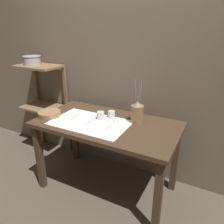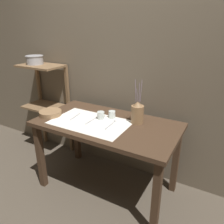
{
  "view_description": "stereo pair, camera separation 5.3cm",
  "coord_description": "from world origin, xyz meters",
  "views": [
    {
      "loc": [
        0.93,
        -1.66,
        1.65
      ],
      "look_at": [
        0.06,
        0.0,
        0.89
      ],
      "focal_mm": 35.0,
      "sensor_mm": 36.0,
      "label": 1
    },
    {
      "loc": [
        0.97,
        -1.63,
        1.65
      ],
      "look_at": [
        0.06,
        0.0,
        0.89
      ],
      "focal_mm": 35.0,
      "sensor_mm": 36.0,
      "label": 2
    }
  ],
  "objects": [
    {
      "name": "linen_cloth",
      "position": [
        -0.14,
        -0.07,
        0.77
      ],
      "size": [
        0.74,
        0.46,
        0.0
      ],
      "color": "white",
      "rests_on": "wooden_table"
    },
    {
      "name": "glass_tumbler_near",
      "position": [
        -0.09,
        0.04,
        0.81
      ],
      "size": [
        0.07,
        0.07,
        0.07
      ],
      "color": "silver",
      "rests_on": "wooden_table"
    },
    {
      "name": "glass_tumbler_far",
      "position": [
        -0.01,
        0.12,
        0.81
      ],
      "size": [
        0.07,
        0.07,
        0.07
      ],
      "color": "silver",
      "rests_on": "wooden_table"
    },
    {
      "name": "fork_inner",
      "position": [
        -0.14,
        -0.04,
        0.78
      ],
      "size": [
        0.02,
        0.19,
        0.0
      ],
      "color": "#A8A8AD",
      "rests_on": "wooden_table"
    },
    {
      "name": "metal_pot_large",
      "position": [
        -1.16,
        0.25,
        1.25
      ],
      "size": [
        0.21,
        0.21,
        0.1
      ],
      "color": "#A8A8AD",
      "rests_on": "wooden_shelf_unit"
    },
    {
      "name": "stone_wall_back",
      "position": [
        0.0,
        0.48,
        1.2
      ],
      "size": [
        7.0,
        0.06,
        2.4
      ],
      "color": "#6B5E4C",
      "rests_on": "ground_plane"
    },
    {
      "name": "spoon_outer",
      "position": [
        0.06,
        0.01,
        0.78
      ],
      "size": [
        0.03,
        0.2,
        0.02
      ],
      "color": "#A8A8AD",
      "rests_on": "wooden_table"
    },
    {
      "name": "wooden_table",
      "position": [
        0.0,
        0.0,
        0.67
      ],
      "size": [
        1.37,
        0.73,
        0.77
      ],
      "color": "#422D1E",
      "rests_on": "ground_plane"
    },
    {
      "name": "fork_outer",
      "position": [
        -0.34,
        -0.04,
        0.78
      ],
      "size": [
        0.03,
        0.19,
        0.0
      ],
      "color": "#A8A8AD",
      "rests_on": "wooden_table"
    },
    {
      "name": "wooden_shelf_unit",
      "position": [
        -1.07,
        0.29,
        0.84
      ],
      "size": [
        0.54,
        0.35,
        1.19
      ],
      "color": "brown",
      "rests_on": "ground_plane"
    },
    {
      "name": "ground_plane",
      "position": [
        0.0,
        0.0,
        0.0
      ],
      "size": [
        12.0,
        12.0,
        0.0
      ],
      "primitive_type": "plane",
      "color": "brown"
    },
    {
      "name": "wooden_bowl",
      "position": [
        -0.6,
        -0.13,
        0.8
      ],
      "size": [
        0.23,
        0.23,
        0.05
      ],
      "color": "#8E6B47",
      "rests_on": "wooden_table"
    },
    {
      "name": "pitcher_with_flowers",
      "position": [
        0.26,
        0.13,
        0.87
      ],
      "size": [
        0.12,
        0.12,
        0.42
      ],
      "color": "olive",
      "rests_on": "wooden_table"
    }
  ]
}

